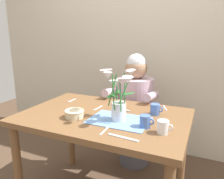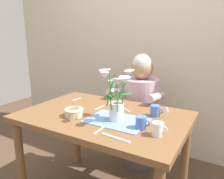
% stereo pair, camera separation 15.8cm
% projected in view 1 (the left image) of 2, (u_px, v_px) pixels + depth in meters
% --- Properties ---
extents(wood_panel_backdrop, '(4.00, 0.10, 2.50)m').
position_uv_depth(wood_panel_backdrop, '(146.00, 40.00, 2.41)').
color(wood_panel_backdrop, beige).
rests_on(wood_panel_backdrop, ground_plane).
extents(dining_table, '(1.20, 0.80, 0.74)m').
position_uv_depth(dining_table, '(104.00, 127.00, 1.62)').
color(dining_table, brown).
rests_on(dining_table, ground_plane).
extents(seated_person, '(0.45, 0.47, 1.14)m').
position_uv_depth(seated_person, '(135.00, 112.00, 2.17)').
color(seated_person, '#4C4C56').
rests_on(seated_person, ground_plane).
extents(striped_placemat, '(0.40, 0.28, 0.00)m').
position_uv_depth(striped_placemat, '(119.00, 120.00, 1.48)').
color(striped_placemat, '#6B93D1').
rests_on(striped_placemat, dining_table).
extents(flower_vase, '(0.27, 0.27, 0.34)m').
position_uv_depth(flower_vase, '(118.00, 94.00, 1.44)').
color(flower_vase, silver).
rests_on(flower_vase, dining_table).
extents(ceramic_bowl, '(0.14, 0.14, 0.06)m').
position_uv_depth(ceramic_bowl, '(74.00, 114.00, 1.53)').
color(ceramic_bowl, beige).
rests_on(ceramic_bowl, dining_table).
extents(dinner_knife, '(0.19, 0.04, 0.00)m').
position_uv_depth(dinner_knife, '(123.00, 137.00, 1.23)').
color(dinner_knife, silver).
rests_on(dinner_knife, dining_table).
extents(tea_cup, '(0.09, 0.07, 0.08)m').
position_uv_depth(tea_cup, '(155.00, 109.00, 1.59)').
color(tea_cup, '#476BB7').
rests_on(tea_cup, dining_table).
extents(ceramic_mug, '(0.09, 0.07, 0.08)m').
position_uv_depth(ceramic_mug, '(163.00, 127.00, 1.28)').
color(ceramic_mug, silver).
rests_on(ceramic_mug, dining_table).
extents(coffee_cup, '(0.09, 0.07, 0.08)m').
position_uv_depth(coffee_cup, '(145.00, 121.00, 1.36)').
color(coffee_cup, '#476BB7').
rests_on(coffee_cup, dining_table).
extents(spoon_0, '(0.10, 0.09, 0.01)m').
position_uv_depth(spoon_0, '(126.00, 110.00, 1.68)').
color(spoon_0, silver).
rests_on(spoon_0, dining_table).
extents(spoon_1, '(0.03, 0.12, 0.01)m').
position_uv_depth(spoon_1, '(99.00, 107.00, 1.75)').
color(spoon_1, silver).
rests_on(spoon_1, dining_table).
extents(spoon_2, '(0.02, 0.12, 0.01)m').
position_uv_depth(spoon_2, '(71.00, 101.00, 1.91)').
color(spoon_2, silver).
rests_on(spoon_2, dining_table).
extents(spoon_3, '(0.02, 0.12, 0.01)m').
position_uv_depth(spoon_3, '(106.00, 129.00, 1.34)').
color(spoon_3, silver).
rests_on(spoon_3, dining_table).
extents(spoon_4, '(0.06, 0.11, 0.01)m').
position_uv_depth(spoon_4, '(164.00, 107.00, 1.75)').
color(spoon_4, silver).
rests_on(spoon_4, dining_table).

